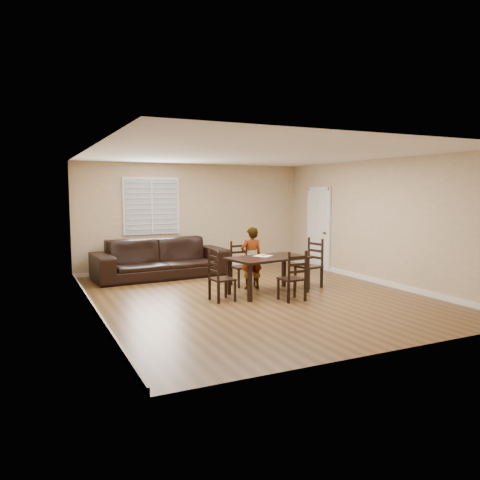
% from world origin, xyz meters
% --- Properties ---
extents(ground, '(7.00, 7.00, 0.00)m').
position_xyz_m(ground, '(0.00, 0.00, 0.00)').
color(ground, brown).
rests_on(ground, ground).
extents(room, '(6.04, 7.04, 2.72)m').
position_xyz_m(room, '(0.04, 0.18, 1.81)').
color(room, '#CBAF89').
rests_on(room, ground).
extents(dining_table, '(1.67, 1.11, 0.73)m').
position_xyz_m(dining_table, '(0.33, 0.11, 0.64)').
color(dining_table, black).
rests_on(dining_table, ground).
extents(chair_near, '(0.44, 0.41, 0.95)m').
position_xyz_m(chair_near, '(0.19, 1.08, 0.43)').
color(chair_near, black).
rests_on(chair_near, ground).
extents(chair_far, '(0.44, 0.41, 0.94)m').
position_xyz_m(chair_far, '(0.44, -0.71, 0.43)').
color(chair_far, black).
rests_on(chair_far, ground).
extents(chair_left, '(0.42, 0.45, 0.93)m').
position_xyz_m(chair_left, '(-0.84, -0.07, 0.42)').
color(chair_left, black).
rests_on(chair_left, ground).
extents(chair_right, '(0.51, 0.53, 1.03)m').
position_xyz_m(chair_right, '(1.50, 0.30, 0.47)').
color(chair_right, black).
rests_on(chair_right, ground).
extents(child, '(0.49, 0.35, 1.28)m').
position_xyz_m(child, '(0.24, 0.66, 0.64)').
color(child, gray).
rests_on(child, ground).
extents(napkin, '(0.43, 0.43, 0.00)m').
position_xyz_m(napkin, '(0.30, 0.28, 0.73)').
color(napkin, beige).
rests_on(napkin, dining_table).
extents(donut, '(0.10, 0.10, 0.04)m').
position_xyz_m(donut, '(0.32, 0.28, 0.75)').
color(donut, '#B88942').
rests_on(donut, napkin).
extents(sofa, '(3.14, 1.38, 0.90)m').
position_xyz_m(sofa, '(-1.10, 2.69, 0.45)').
color(sofa, black).
rests_on(sofa, ground).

